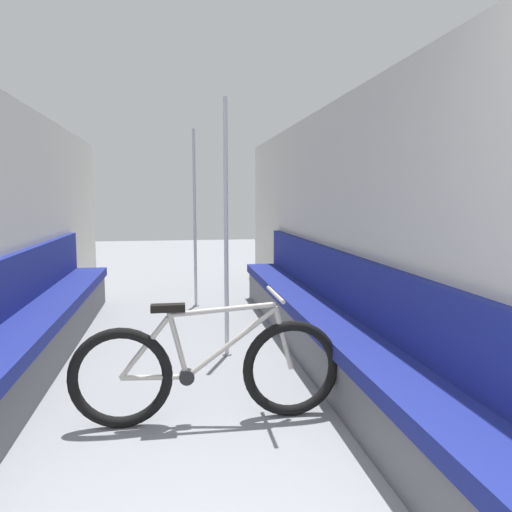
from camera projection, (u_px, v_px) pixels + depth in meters
The scene contains 6 objects.
wall_right at pixel (356, 230), 4.01m from camera, with size 0.10×9.53×2.19m, color beige.
bench_seat_row_left at pixel (22, 342), 3.65m from camera, with size 0.44×5.62×0.91m.
bench_seat_row_right at pixel (327, 329), 4.02m from camera, with size 0.44×5.62×0.91m.
bicycle at pixel (208, 370), 3.01m from camera, with size 1.64×0.46×0.79m.
grab_pole_near at pixel (195, 221), 6.11m from camera, with size 0.08×0.08×2.17m.
grab_pole_far at pixel (226, 233), 4.19m from camera, with size 0.08×0.08×2.17m.
Camera 1 is at (-0.04, -0.66, 1.37)m, focal length 35.00 mm.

